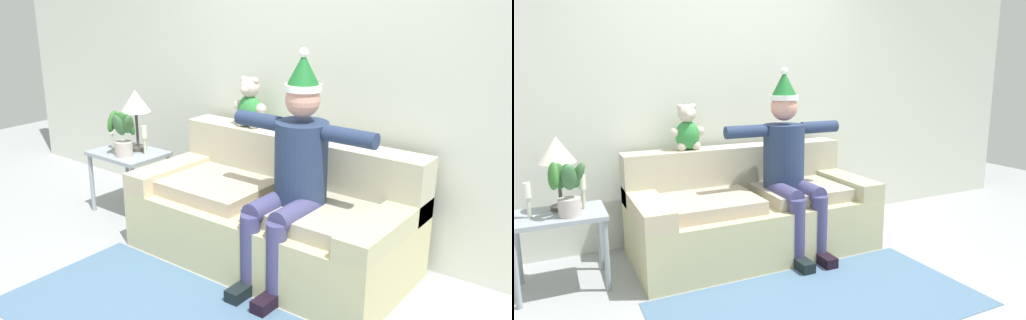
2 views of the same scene
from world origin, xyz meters
The scene contains 9 objects.
back_wall centered at (0.00, 1.55, 1.35)m, with size 7.00×0.10×2.70m, color silver.
couch centered at (0.00, 1.01, 0.32)m, with size 1.95×0.93×0.83m.
person_seated centered at (0.26, 0.84, 0.76)m, with size 1.02×0.77×1.50m.
teddy_bear centered at (-0.44, 1.30, 1.00)m, with size 0.29×0.17×0.38m.
side_table centered at (-1.45, 0.95, 0.45)m, with size 0.60×0.44×0.53m.
table_lamp centered at (-1.43, 1.04, 0.92)m, with size 0.24×0.24×0.51m.
potted_plant centered at (-1.38, 0.86, 0.74)m, with size 0.26×0.23×0.39m.
candle_tall centered at (-1.62, 0.93, 0.68)m, with size 0.04×0.04×0.24m.
candle_short centered at (-1.28, 0.99, 0.68)m, with size 0.04×0.04×0.24m.
Camera 1 is at (2.11, -1.93, 1.88)m, focal length 39.37 mm.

